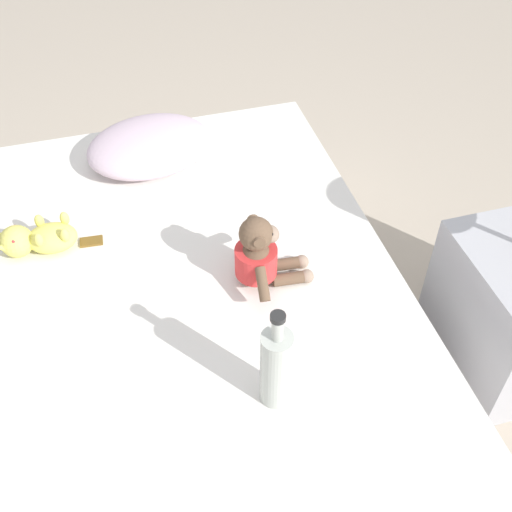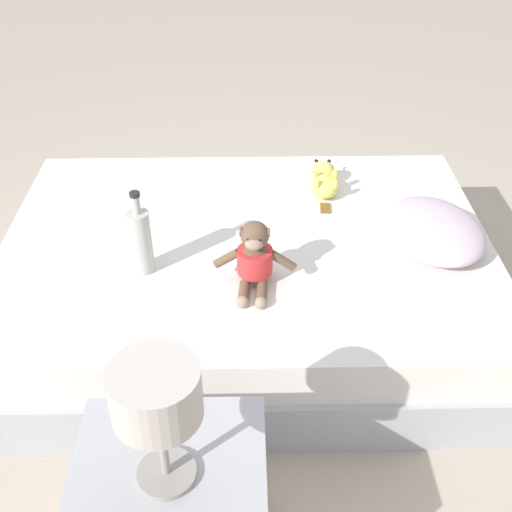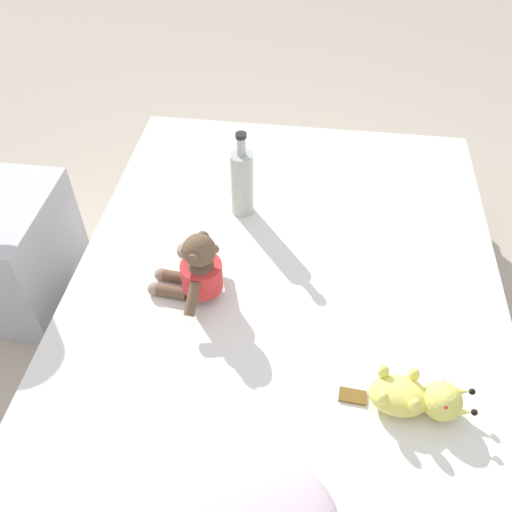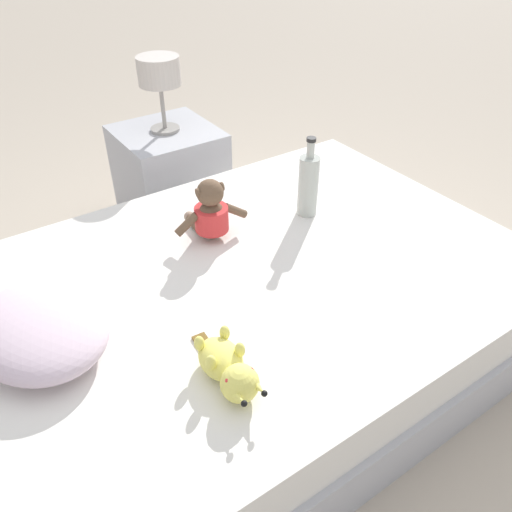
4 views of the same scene
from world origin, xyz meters
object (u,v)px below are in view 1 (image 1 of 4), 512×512
at_px(plush_monkey, 260,256).
at_px(glass_bottle, 276,367).
at_px(bed, 182,345).
at_px(pillow, 149,146).
at_px(plush_yellow_creature, 37,239).

relative_size(plush_monkey, glass_bottle, 0.91).
xyz_separation_m(bed, pillow, (0.04, 0.69, 0.25)).
height_order(bed, plush_monkey, plush_monkey).
distance_m(pillow, glass_bottle, 1.07).
bearing_deg(plush_yellow_creature, pillow, 42.16).
bearing_deg(plush_monkey, plush_yellow_creature, 153.72).
distance_m(plush_monkey, glass_bottle, 0.40).
bearing_deg(plush_yellow_creature, bed, -42.54).
xyz_separation_m(bed, plush_monkey, (0.25, 0.03, 0.29)).
xyz_separation_m(plush_monkey, glass_bottle, (-0.07, -0.39, 0.03)).
bearing_deg(glass_bottle, plush_yellow_creature, 127.94).
relative_size(bed, pillow, 3.81).
bearing_deg(glass_bottle, bed, 116.45).
bearing_deg(plush_yellow_creature, glass_bottle, -52.06).
bearing_deg(pillow, bed, -93.48).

